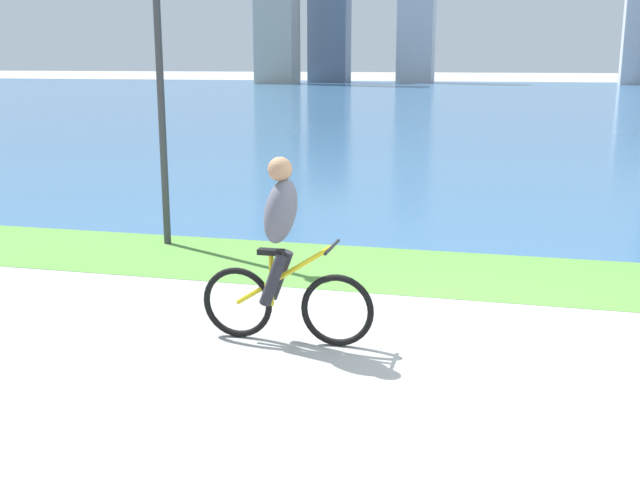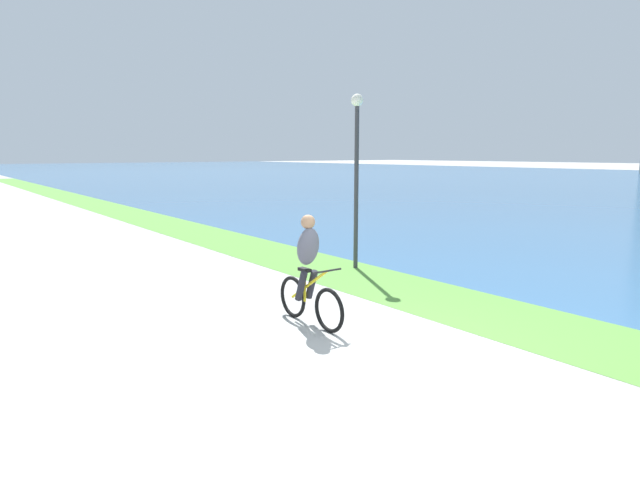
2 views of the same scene
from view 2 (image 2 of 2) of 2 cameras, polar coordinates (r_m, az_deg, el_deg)
name	(u,v)px [view 2 (image 2 of 2)]	position (r m, az deg, el deg)	size (l,w,h in m)	color
ground_plane	(366,353)	(7.31, 4.96, -11.94)	(300.00, 300.00, 0.00)	#9E9E99
grass_strip_bayside	(494,315)	(9.36, 18.10, -7.56)	(120.00, 2.13, 0.01)	#59933D
cyclist_lead	(309,271)	(8.24, -1.21, -3.33)	(1.63, 0.52, 1.72)	black
lamppost_tall	(357,156)	(12.23, 3.93, 8.93)	(0.28, 0.28, 3.94)	#38383D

